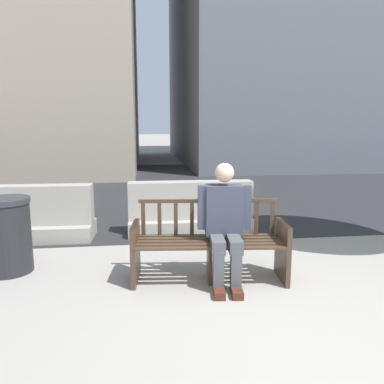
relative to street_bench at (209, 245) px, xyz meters
name	(u,v)px	position (x,y,z in m)	size (l,w,h in m)	color
ground_plane	(311,339)	(0.60, -1.32, -0.40)	(200.00, 200.00, 0.00)	gray
street_asphalt	(187,183)	(0.60, 7.38, -0.39)	(120.00, 12.00, 0.01)	#28282B
street_bench	(209,245)	(0.00, 0.00, 0.00)	(1.73, 0.69, 0.88)	#473323
seated_person	(225,221)	(0.15, -0.07, 0.29)	(0.59, 0.75, 1.31)	#383D4C
jersey_barrier_centre	(191,212)	(0.04, 1.95, -0.06)	(2.01, 0.71, 0.84)	#9E998E
jersey_barrier_left	(26,218)	(-2.50, 1.86, -0.06)	(2.02, 0.74, 0.84)	#9E998E
trash_bin	(7,235)	(-2.32, 0.53, 0.05)	(0.57, 0.57, 0.89)	#232326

